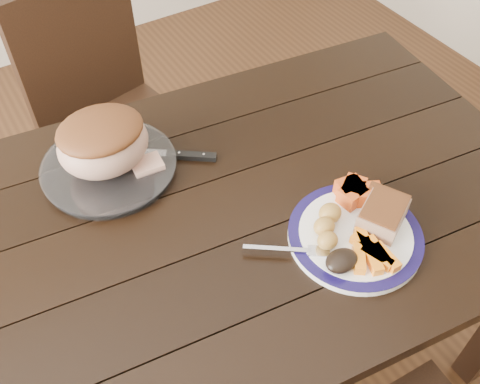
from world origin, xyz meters
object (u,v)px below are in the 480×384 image
dining_table (206,241)px  chair_far (108,109)px  pork_slice (383,215)px  roast_joint (103,144)px  carving_knife (176,155)px  fork (293,250)px  serving_platter (110,168)px  dinner_plate (355,236)px

dining_table → chair_far: (0.03, 0.74, -0.13)m
pork_slice → roast_joint: 0.64m
pork_slice → carving_knife: bearing=122.8°
pork_slice → fork: bearing=169.3°
pork_slice → fork: 0.21m
dining_table → roast_joint: 0.32m
pork_slice → fork: (-0.20, 0.04, -0.02)m
roast_joint → carving_knife: size_ratio=0.78×
pork_slice → serving_platter: bearing=132.4°
dining_table → carving_knife: 0.22m
chair_far → roast_joint: (-0.15, -0.50, 0.31)m
fork → serving_platter: bearing=153.7°
fork → carving_knife: fork is taller
pork_slice → fork: size_ratio=0.68×
dining_table → serving_platter: 0.29m
serving_platter → roast_joint: 0.08m
dining_table → pork_slice: (0.30, -0.23, 0.14)m
dining_table → carving_knife: bearing=81.3°
carving_knife → dining_table: bearing=-62.1°
chair_far → dinner_plate: chair_far is taller
fork → carving_knife: size_ratio=0.57×
chair_far → pork_slice: size_ratio=8.83×
fork → dinner_plate: bearing=22.5°
dining_table → chair_far: bearing=87.6°
serving_platter → pork_slice: bearing=-47.6°
chair_far → dinner_plate: bearing=90.3°
roast_joint → serving_platter: bearing=180.0°
pork_slice → roast_joint: bearing=132.4°
dining_table → carving_knife: carving_knife is taller
chair_far → serving_platter: (-0.15, -0.50, 0.23)m
chair_far → fork: 0.96m
dinner_plate → dining_table: bearing=137.3°
dinner_plate → pork_slice: (0.06, -0.01, 0.04)m
fork → roast_joint: size_ratio=0.74×
dinner_plate → pork_slice: bearing=-4.8°
chair_far → serving_platter: 0.57m
dining_table → dinner_plate: dinner_plate is taller
chair_far → fork: chair_far is taller
dining_table → dinner_plate: size_ratio=5.95×
chair_far → dinner_plate: size_ratio=3.27×
pork_slice → roast_joint: size_ratio=0.50×
chair_far → pork_slice: 1.04m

